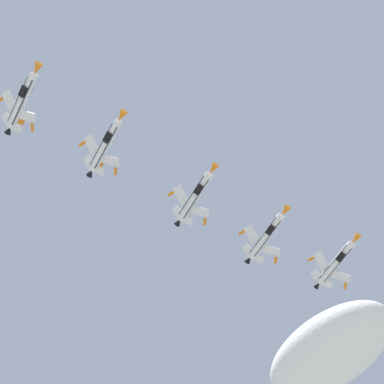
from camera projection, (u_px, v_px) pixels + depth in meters
The scene contains 6 objects.
cloud_near_formation at pixel (330, 350), 268.00m from camera, with size 72.23×39.64×26.42m, color white.
fighter_jet_lead at pixel (336, 262), 118.75m from camera, with size 15.80×9.32×5.36m.
fighter_jet_left_wing at pixel (267, 235), 114.84m from camera, with size 15.80×9.19×5.44m.
fighter_jet_right_wing at pixel (196, 196), 109.79m from camera, with size 15.80×9.16×5.46m.
fighter_jet_left_outer at pixel (106, 145), 106.93m from camera, with size 15.80×9.27×5.39m.
fighter_jet_right_outer at pixel (23, 100), 102.75m from camera, with size 15.80×9.18×5.44m.
Camera 1 is at (-2.87, 1.70, 1.70)m, focal length 50.14 mm.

